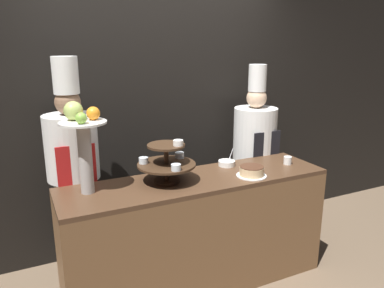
{
  "coord_description": "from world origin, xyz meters",
  "views": [
    {
      "loc": [
        -1.21,
        -2.14,
        1.92
      ],
      "look_at": [
        0.0,
        0.38,
        1.17
      ],
      "focal_mm": 35.0,
      "sensor_mm": 36.0,
      "label": 1
    }
  ],
  "objects_px": {
    "tiered_stand": "(167,161)",
    "cake_round": "(252,171)",
    "serving_bowl_far": "(227,163)",
    "chef_center_left": "(254,150)",
    "fruit_pedestal": "(83,136)",
    "chef_left": "(73,168)",
    "cup_white": "(288,160)"
  },
  "relations": [
    {
      "from": "chef_left",
      "to": "cake_round",
      "type": "bearing_deg",
      "value": -25.67
    },
    {
      "from": "cup_white",
      "to": "serving_bowl_far",
      "type": "xyz_separation_m",
      "value": [
        -0.49,
        0.19,
        -0.01
      ]
    },
    {
      "from": "cup_white",
      "to": "chef_left",
      "type": "relative_size",
      "value": 0.04
    },
    {
      "from": "fruit_pedestal",
      "to": "chef_center_left",
      "type": "height_order",
      "value": "chef_center_left"
    },
    {
      "from": "fruit_pedestal",
      "to": "chef_center_left",
      "type": "bearing_deg",
      "value": 12.61
    },
    {
      "from": "serving_bowl_far",
      "to": "chef_center_left",
      "type": "bearing_deg",
      "value": 31.16
    },
    {
      "from": "tiered_stand",
      "to": "cake_round",
      "type": "distance_m",
      "value": 0.67
    },
    {
      "from": "cake_round",
      "to": "chef_center_left",
      "type": "xyz_separation_m",
      "value": [
        0.44,
        0.6,
        -0.04
      ]
    },
    {
      "from": "fruit_pedestal",
      "to": "cake_round",
      "type": "height_order",
      "value": "fruit_pedestal"
    },
    {
      "from": "tiered_stand",
      "to": "cake_round",
      "type": "relative_size",
      "value": 1.84
    },
    {
      "from": "fruit_pedestal",
      "to": "serving_bowl_far",
      "type": "distance_m",
      "value": 1.24
    },
    {
      "from": "serving_bowl_far",
      "to": "chef_center_left",
      "type": "height_order",
      "value": "chef_center_left"
    },
    {
      "from": "cake_round",
      "to": "serving_bowl_far",
      "type": "relative_size",
      "value": 1.62
    },
    {
      "from": "cake_round",
      "to": "serving_bowl_far",
      "type": "xyz_separation_m",
      "value": [
        -0.04,
        0.31,
        -0.02
      ]
    },
    {
      "from": "tiered_stand",
      "to": "chef_left",
      "type": "bearing_deg",
      "value": 144.79
    },
    {
      "from": "fruit_pedestal",
      "to": "chef_left",
      "type": "distance_m",
      "value": 0.5
    },
    {
      "from": "fruit_pedestal",
      "to": "cup_white",
      "type": "xyz_separation_m",
      "value": [
        1.67,
        -0.11,
        -0.37
      ]
    },
    {
      "from": "tiered_stand",
      "to": "fruit_pedestal",
      "type": "bearing_deg",
      "value": 174.29
    },
    {
      "from": "fruit_pedestal",
      "to": "chef_left",
      "type": "bearing_deg",
      "value": 94.63
    },
    {
      "from": "tiered_stand",
      "to": "chef_center_left",
      "type": "distance_m",
      "value": 1.18
    },
    {
      "from": "cup_white",
      "to": "chef_left",
      "type": "xyz_separation_m",
      "value": [
        -1.7,
        0.49,
        0.03
      ]
    },
    {
      "from": "fruit_pedestal",
      "to": "tiered_stand",
      "type": "bearing_deg",
      "value": -5.71
    },
    {
      "from": "fruit_pedestal",
      "to": "serving_bowl_far",
      "type": "relative_size",
      "value": 4.33
    },
    {
      "from": "tiered_stand",
      "to": "serving_bowl_far",
      "type": "xyz_separation_m",
      "value": [
        0.6,
        0.14,
        -0.14
      ]
    },
    {
      "from": "tiered_stand",
      "to": "serving_bowl_far",
      "type": "distance_m",
      "value": 0.63
    },
    {
      "from": "tiered_stand",
      "to": "serving_bowl_far",
      "type": "height_order",
      "value": "tiered_stand"
    },
    {
      "from": "cake_round",
      "to": "cup_white",
      "type": "height_order",
      "value": "cake_round"
    },
    {
      "from": "fruit_pedestal",
      "to": "cake_round",
      "type": "xyz_separation_m",
      "value": [
        1.22,
        -0.23,
        -0.36
      ]
    },
    {
      "from": "cup_white",
      "to": "tiered_stand",
      "type": "bearing_deg",
      "value": 177.11
    },
    {
      "from": "fruit_pedestal",
      "to": "cup_white",
      "type": "height_order",
      "value": "fruit_pedestal"
    },
    {
      "from": "chef_center_left",
      "to": "chef_left",
      "type": "bearing_deg",
      "value": 180.0
    },
    {
      "from": "chef_left",
      "to": "fruit_pedestal",
      "type": "bearing_deg",
      "value": -85.37
    }
  ]
}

